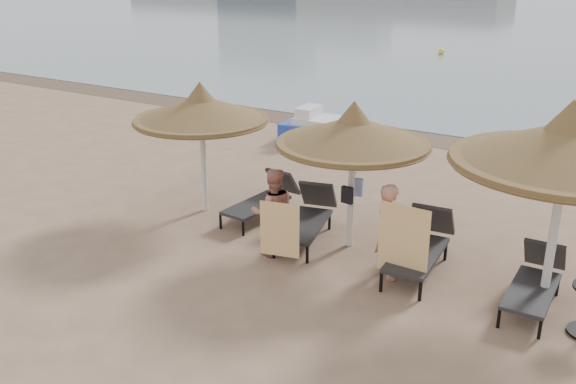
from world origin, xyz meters
name	(u,v)px	position (x,y,z in m)	size (l,w,h in m)	color
ground	(278,276)	(0.00, 0.00, 0.00)	(160.00, 160.00, 0.00)	#98765C
wet_sand_strip	(455,143)	(0.00, 9.40, 0.00)	(200.00, 1.60, 0.01)	brown
palapa_left	(201,109)	(-2.86, 1.69, 2.15)	(2.72, 2.72, 2.70)	silver
palapa_center	(353,132)	(0.47, 1.71, 2.15)	(2.72, 2.72, 2.69)	silver
palapa_right	(567,145)	(3.94, 1.28, 2.54)	(3.22, 3.22, 3.19)	silver
lounger_far_left	(264,198)	(-1.64, 2.08, 0.38)	(0.78, 1.95, 0.85)	black
lounger_near_left	(308,216)	(-0.38, 1.67, 0.41)	(1.12, 2.13, 0.91)	black
lounger_near_right	(422,244)	(1.89, 1.56, 0.42)	(0.86, 2.15, 0.94)	black
lounger_far_right	(535,280)	(3.79, 1.33, 0.38)	(0.64, 1.88, 0.84)	black
person_left	(273,205)	(-0.53, 0.69, 0.92)	(0.85, 0.55, 1.85)	tan
person_right	(389,224)	(1.53, 0.94, 0.94)	(0.87, 0.56, 1.89)	tan
towel_left	(280,230)	(-0.18, 0.34, 0.68)	(0.69, 0.17, 0.98)	orange
towel_right	(403,241)	(1.88, 0.69, 0.82)	(0.85, 0.06, 1.19)	orange
bag_patterned	(356,187)	(0.47, 1.89, 1.08)	(0.27, 0.12, 0.33)	white
bag_dark	(347,195)	(0.47, 1.55, 1.04)	(0.22, 0.10, 0.31)	black
pedal_boat	(320,129)	(-3.32, 7.48, 0.36)	(2.16, 1.35, 0.98)	#213FB4
buoy_left	(441,51)	(-5.87, 25.51, 0.18)	(0.35, 0.35, 0.35)	yellow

